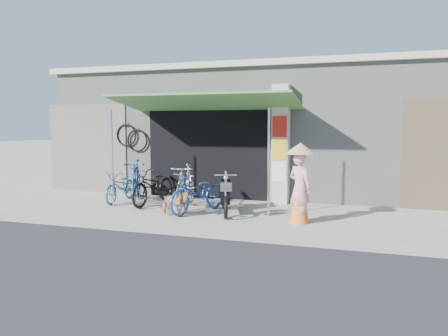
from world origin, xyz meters
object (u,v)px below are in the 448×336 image
(bike_teal, at_px, (121,186))
(moped, at_px, (225,194))
(bike_black, at_px, (154,186))
(bike_navy, at_px, (198,193))
(bike_blue, at_px, (136,181))
(nun, at_px, (300,183))
(street_dog, at_px, (175,203))
(bike_silver, at_px, (186,186))

(bike_teal, height_order, moped, moped)
(bike_black, xyz_separation_m, bike_navy, (1.44, -0.61, -0.02))
(bike_blue, bearing_deg, nun, -38.74)
(bike_blue, distance_m, street_dog, 2.24)
(bike_teal, relative_size, bike_black, 0.85)
(street_dog, relative_size, nun, 0.42)
(bike_blue, relative_size, bike_black, 0.99)
(bike_black, distance_m, bike_silver, 1.03)
(bike_navy, xyz_separation_m, street_dog, (-0.32, -0.55, -0.17))
(street_dog, relative_size, moped, 0.42)
(bike_black, relative_size, bike_navy, 1.04)
(moped, bearing_deg, street_dog, -162.92)
(bike_silver, xyz_separation_m, street_dog, (0.13, -0.88, -0.25))
(bike_blue, height_order, bike_black, bike_blue)
(bike_teal, height_order, bike_navy, bike_navy)
(street_dog, distance_m, nun, 2.72)
(bike_black, relative_size, street_dog, 2.67)
(bike_silver, bearing_deg, bike_blue, 153.30)
(bike_blue, xyz_separation_m, bike_black, (0.62, -0.23, -0.06))
(bike_black, height_order, bike_navy, bike_black)
(bike_teal, relative_size, bike_blue, 0.86)
(bike_silver, height_order, street_dog, bike_silver)
(bike_teal, distance_m, bike_navy, 2.53)
(bike_black, bearing_deg, bike_teal, 179.81)
(bike_teal, xyz_separation_m, bike_navy, (2.43, -0.70, 0.05))
(street_dog, height_order, nun, nun)
(moped, bearing_deg, nun, -35.26)
(bike_teal, xyz_separation_m, bike_silver, (1.98, -0.36, 0.13))
(bike_black, height_order, moped, bike_black)
(bike_black, distance_m, bike_navy, 1.56)
(bike_black, bearing_deg, bike_blue, 164.47)
(bike_teal, distance_m, bike_blue, 0.42)
(bike_teal, bearing_deg, bike_blue, 16.56)
(bike_blue, bearing_deg, bike_navy, -45.79)
(bike_navy, distance_m, street_dog, 0.66)
(bike_blue, xyz_separation_m, bike_silver, (1.61, -0.51, -0.01))
(bike_teal, height_order, nun, nun)
(moped, bearing_deg, bike_teal, 149.54)
(moped, bearing_deg, bike_silver, 149.30)
(bike_silver, bearing_deg, moped, -19.93)
(bike_navy, distance_m, nun, 2.39)
(bike_blue, xyz_separation_m, moped, (2.65, -0.71, -0.11))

